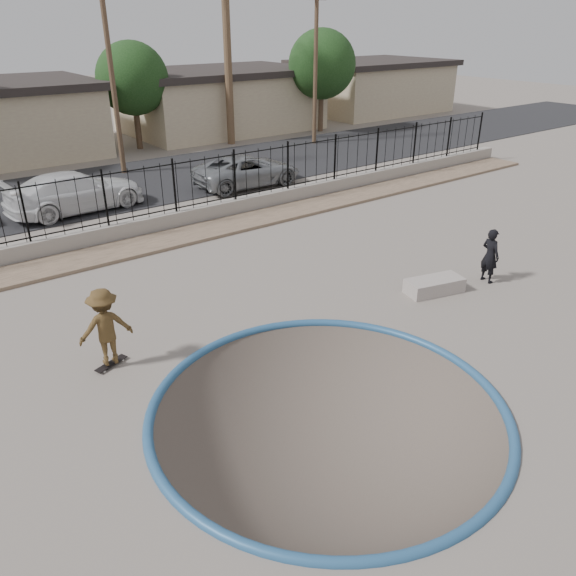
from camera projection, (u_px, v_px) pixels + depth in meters
The scene contains 20 objects.
ground at pixel (98, 257), 20.74m from camera, with size 120.00×120.00×2.20m, color slate.
bowl_pit at pixel (328, 409), 10.89m from camera, with size 6.84×6.84×1.80m, color #4A3F38, non-canonical shape.
coping_ring at pixel (328, 409), 10.89m from camera, with size 7.04×7.04×0.20m, color #285582.
rock_strip at pixel (124, 250), 18.22m from camera, with size 42.00×1.60×0.11m, color #937960.
retaining_wall at pixel (110, 234), 18.90m from camera, with size 42.00×0.45×0.60m, color gray.
fence at pixel (105, 199), 18.38m from camera, with size 40.00×0.04×1.80m.
street at pixel (53, 196), 23.85m from camera, with size 90.00×8.00×0.04m, color black.
house_east at pixel (220, 99), 37.42m from camera, with size 12.60×8.60×3.90m.
house_east_far at pixel (371, 86), 44.99m from camera, with size 11.60×8.60×3.90m.
palm_right at pixel (226, 9), 30.77m from camera, with size 2.30×2.30×10.30m.
utility_pole_mid at pixel (110, 65), 25.32m from camera, with size 1.70×0.24×9.50m.
utility_pole_right at pixel (316, 60), 31.91m from camera, with size 1.70×0.24×9.00m.
street_tree_mid at pixel (132, 79), 31.03m from camera, with size 3.96×3.96×5.83m.
street_tree_right at pixel (322, 64), 35.92m from camera, with size 4.32×4.32×6.36m.
skater at pixel (106, 331), 11.88m from camera, with size 1.13×0.65×1.75m, color brown.
skateboard at pixel (111, 364), 12.23m from camera, with size 0.79×0.46×0.07m.
videographer at pixel (490, 256), 15.86m from camera, with size 0.58×0.38×1.58m, color black.
concrete_ledge at pixel (434, 286), 15.46m from camera, with size 1.60×0.70×0.40m, color #9F948D.
car_c at pixel (76, 192), 21.69m from camera, with size 2.13×5.25×1.52m, color white.
car_d at pixel (247, 171), 25.04m from camera, with size 2.25×4.88×1.36m, color gray.
Camera 1 is at (-5.89, -7.56, 6.85)m, focal length 35.00 mm.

